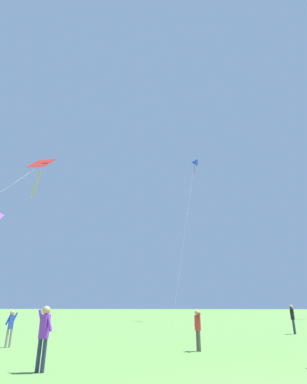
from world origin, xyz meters
name	(u,v)px	position (x,y,z in m)	size (l,w,h in m)	color
kite_blue_delta	(194,163)	(-1.38, 36.25, 22.02)	(3.82, 11.91, 22.66)	blue
kite_red_high	(37,170)	(-11.46, 9.65, 9.25)	(3.30, 9.51, 10.34)	red
person_with_spool	(198,326)	(-2.53, 8.07, 0.94)	(0.31, 0.48, 1.56)	#665B4C
person_in_red_shirt	(292,316)	(3.94, 16.99, 1.08)	(0.34, 0.55, 1.80)	#2D3351
person_far_back	(11,325)	(-10.91, 8.34, 0.92)	(0.40, 0.40, 1.53)	gray
person_foreground_watcher	(44,331)	(-7.02, 3.33, 1.04)	(0.56, 0.24, 1.72)	#2D3351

